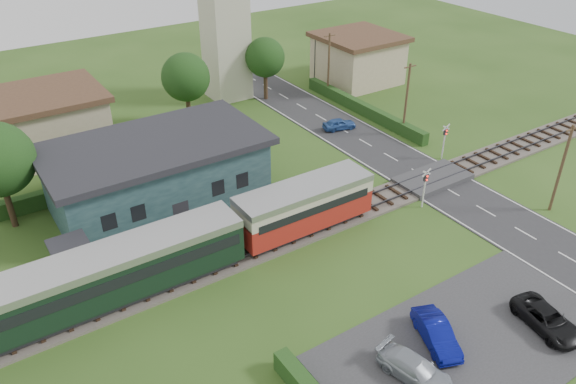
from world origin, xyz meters
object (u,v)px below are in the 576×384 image
station_building (157,173)px  pedestrian_near (298,187)px  church_tower (223,1)px  car_park_dark (547,319)px  car_on_road (339,124)px  equipment_hut (72,260)px  house_west (43,123)px  train (56,294)px  car_park_blue (436,333)px  car_park_silver (415,369)px  house_east (358,58)px  pedestrian_far (79,264)px  crossing_signal_far (445,137)px  crossing_signal_near (425,183)px

station_building → pedestrian_near: station_building is taller
church_tower → car_park_dark: (-1.98, -41.46, -9.55)m
station_building → car_on_road: (19.78, 3.23, -2.09)m
equipment_hut → house_west: 20.05m
church_tower → car_on_road: church_tower is taller
train → car_park_dark: 27.50m
car_park_blue → car_park_silver: car_park_blue is taller
equipment_hut → station_building: size_ratio=0.16×
house_east → pedestrian_near: bearing=-138.6°
car_park_dark → pedestrian_far: (-20.70, 18.74, 0.56)m
train → church_tower: church_tower is taller
house_east → car_park_dark: bearing=-114.4°
train → crossing_signal_far: 33.36m
car_on_road → pedestrian_far: pedestrian_far is taller
train → crossing_signal_near: bearing=-5.3°
station_building → house_west: bearing=109.6°
train → crossing_signal_near: 26.19m
crossing_signal_far → car_park_silver: bearing=-139.7°
church_tower → crossing_signal_far: church_tower is taller
station_building → crossing_signal_far: size_ratio=4.88×
station_building → car_park_dark: size_ratio=3.76×
equipment_hut → pedestrian_far: 0.62m
train → church_tower: 36.74m
church_tower → crossing_signal_near: 29.57m
equipment_hut → house_east: bearing=26.3°
church_tower → crossing_signal_far: bearing=-70.0°
house_east → car_park_silver: bearing=-125.6°
station_building → house_east: bearing=23.4°
crossing_signal_far → car_on_road: (-3.82, 9.83, -1.54)m
equipment_hut → crossing_signal_near: (24.40, -5.61, 0.39)m
station_building → car_park_blue: 22.99m
car_park_blue → equipment_hut: bearing=154.0°
crossing_signal_far → pedestrian_near: crossing_signal_far is taller
church_tower → car_park_blue: size_ratio=4.44×
station_building → train: 13.22m
station_building → pedestrian_far: station_building is taller
equipment_hut → pedestrian_near: bearing=0.9°
house_west → crossing_signal_near: bearing=-49.9°
train → crossing_signal_far: train is taller
train → car_park_blue: size_ratio=10.89×
house_west → house_east: bearing=-1.6°
equipment_hut → church_tower: church_tower is taller
train → car_park_blue: (16.66, -12.82, -1.44)m
train → car_park_dark: size_ratio=10.14×
crossing_signal_far → car_park_silver: crossing_signal_far is taller
crossing_signal_far → train: bearing=-175.9°
house_east → equipment_hut: bearing=-153.7°
house_east → crossing_signal_near: bearing=-119.1°
house_east → pedestrian_near: (-21.02, -18.55, -1.51)m
church_tower → crossing_signal_far: size_ratio=5.37×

